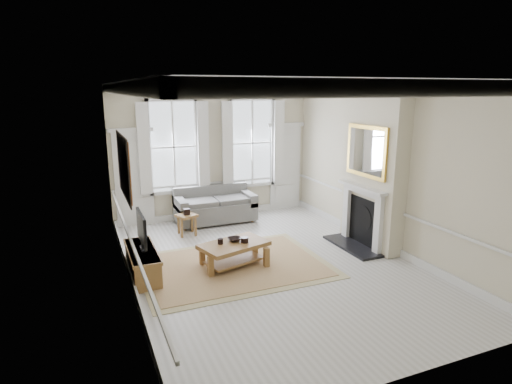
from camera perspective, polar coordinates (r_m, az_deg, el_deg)
name	(u,v)px	position (r m, az deg, el deg)	size (l,w,h in m)	color
floor	(271,265)	(8.34, 2.03, -9.70)	(7.20, 7.20, 0.00)	#B7B5AD
ceiling	(273,83)	(7.66, 2.25, 14.37)	(7.20, 7.20, 0.00)	white
back_wall	(214,152)	(11.15, -5.65, 5.29)	(5.20, 5.20, 0.00)	beige
left_wall	(125,191)	(7.16, -17.13, 0.11)	(7.20, 7.20, 0.00)	beige
right_wall	(387,169)	(9.20, 17.03, 3.01)	(7.20, 7.20, 0.00)	beige
window_left	(173,147)	(10.81, -10.95, 5.93)	(1.26, 0.20, 2.20)	#B2BCC6
window_right	(252,143)	(11.42, -0.53, 6.57)	(1.26, 0.20, 2.20)	#B2BCC6
door_left	(134,180)	(10.79, -15.98, 1.59)	(0.90, 0.08, 2.30)	silver
door_right	(285,168)	(11.95, 3.91, 3.21)	(0.90, 0.08, 2.30)	silver
painting	(124,166)	(7.39, -17.25, 3.28)	(0.05, 1.66, 1.06)	#C47121
chimney_breast	(374,168)	(9.25, 15.41, 3.16)	(0.35, 1.70, 3.38)	beige
hearth	(352,246)	(9.44, 12.71, -7.04)	(0.55, 1.50, 0.05)	black
fireplace	(362,213)	(9.33, 13.94, -2.77)	(0.21, 1.45, 1.33)	silver
mirror	(366,151)	(9.06, 14.47, 5.26)	(0.06, 1.26, 1.06)	gold
sofa	(214,207)	(10.91, -5.56, -2.04)	(1.97, 0.96, 0.89)	#575755
side_table	(187,219)	(9.99, -9.22, -3.56)	(0.52, 0.52, 0.49)	olive
rug	(234,266)	(8.28, -2.93, -9.77)	(3.50, 2.60, 0.02)	tan
coffee_table	(234,247)	(8.14, -2.96, -7.34)	(1.41, 1.05, 0.47)	olive
ceramic_pot_a	(220,241)	(8.07, -4.77, -6.57)	(0.10, 0.10, 0.10)	black
ceramic_pot_b	(245,240)	(8.12, -1.51, -6.40)	(0.14, 0.14, 0.10)	black
bowl	(235,239)	(8.21, -2.87, -6.32)	(0.26, 0.26, 0.06)	black
tv_stand	(143,263)	(8.05, -14.88, -9.12)	(0.45, 1.40, 0.50)	olive
tv	(142,229)	(7.83, -15.00, -4.73)	(0.08, 0.90, 0.68)	black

